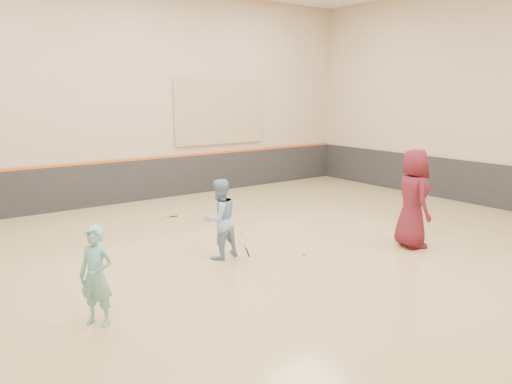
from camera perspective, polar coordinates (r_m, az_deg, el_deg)
room at (r=9.62m, az=0.73°, el=-2.44°), size 15.04×12.04×6.22m
wainscot_back at (r=14.78m, az=-13.28°, el=1.28°), size 14.90×0.04×1.20m
wainscot_right at (r=15.27m, az=23.79°, el=0.93°), size 0.04×11.90×1.20m
accent_stripe at (r=14.68m, az=-13.38°, el=3.66°), size 14.90×0.03×0.06m
acoustic_panel at (r=15.85m, az=-4.11°, el=9.13°), size 3.20×0.08×2.00m
girl at (r=7.10m, az=-17.78°, el=-9.13°), size 0.56×0.60×1.38m
instructor at (r=9.43m, az=-4.18°, el=-3.09°), size 0.81×0.67×1.52m
young_man at (r=10.55m, az=17.50°, el=-0.70°), size 1.00×1.16×2.00m
held_racket at (r=9.30m, az=-1.62°, el=-5.40°), size 0.27×0.27×0.56m
spare_racket at (r=12.76m, az=-10.48°, el=-2.66°), size 0.61×0.61×0.12m
ball_under_racket at (r=9.75m, az=5.50°, el=-7.07°), size 0.07×0.07×0.07m
ball_in_hand at (r=10.58m, az=18.95°, el=0.75°), size 0.07×0.07×0.07m
ball_beside_spare at (r=13.63m, az=-5.51°, el=-1.73°), size 0.07×0.07×0.07m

